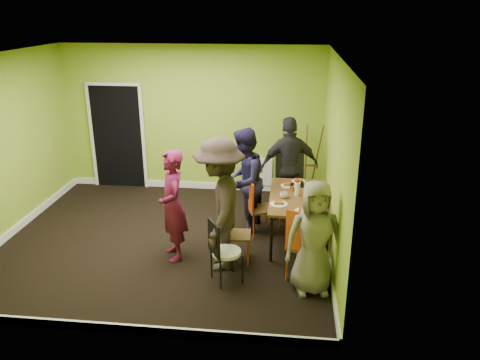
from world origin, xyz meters
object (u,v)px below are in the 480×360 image
Objects in this scene: chair_front_end at (304,241)px; person_left_far at (243,181)px; thermos at (297,189)px; blue_bottle at (312,198)px; chair_left_near at (233,230)px; chair_bentwood at (222,249)px; chair_left_far at (256,204)px; person_front_end at (314,238)px; person_standing at (173,206)px; easel at (305,164)px; orange_bottle at (292,189)px; dining_table at (300,199)px; chair_back_end at (289,173)px; person_left_near at (220,205)px; person_back_end at (289,167)px.

chair_front_end is 1.72m from person_left_far.
blue_bottle is at bearing -55.86° from thermos.
chair_bentwood reaches higher than chair_left_near.
person_front_end reaches higher than chair_left_far.
person_left_far reaches higher than person_standing.
easel is 2.94m from person_front_end.
orange_bottle is (0.89, 1.45, 0.30)m from chair_bentwood.
chair_bentwood is 1.57m from blue_bottle.
person_standing is at bearing -152.39° from orange_bottle.
person_left_far is 1.94m from person_front_end.
chair_left_far is 0.54× the size of person_left_far.
dining_table is 1.00× the size of easel.
chair_front_end is 2.74m from easel.
person_standing is at bearing 35.68° from chair_back_end.
chair_front_end is at bearing -91.45° from easel.
easel is (0.28, 0.72, -0.07)m from chair_back_end.
chair_left_far is at bearing 135.35° from chair_bentwood.
person_left_near is 1.24× the size of person_front_end.
chair_left_near is at bearing 140.67° from person_front_end.
thermos is 1.39m from person_front_end.
chair_left_near is 0.50m from person_left_near.
dining_table is at bearing 119.27° from blue_bottle.
chair_back_end is 0.78m from easel.
dining_table is 1.31× the size of chair_back_end.
chair_left_far is at bearing 71.22° from person_left_far.
easel is 0.69m from person_back_end.
person_back_end is (1.61, 1.68, 0.06)m from person_standing.
dining_table is at bearing 88.01° from person_front_end.
chair_front_end is 0.56× the size of person_left_near.
person_standing is (-0.85, 0.00, 0.33)m from chair_left_near.
person_back_end is (-0.29, -0.62, 0.13)m from easel.
person_left_near is (-0.20, -1.15, 0.08)m from person_left_far.
chair_left_near is 2.54m from easel.
chair_back_end is 0.12m from person_back_end.
chair_left_far reaches higher than orange_bottle.
person_standing reaches higher than orange_bottle.
chair_bentwood reaches higher than dining_table.
chair_left_far is 1.74m from person_front_end.
dining_table is 0.81× the size of person_left_near.
dining_table is at bearing 125.71° from person_left_near.
easel is at bearing 152.61° from chair_left_near.
person_standing reaches higher than chair_left_far.
easel reaches higher than thermos.
easel reaches higher than blue_bottle.
person_left_near is at bearing -116.01° from easel.
chair_left_far reaches higher than chair_bentwood.
chair_back_end is 2.03m from chair_front_end.
person_standing reaches higher than person_front_end.
chair_left_near is 0.57× the size of person_front_end.
person_front_end is (0.12, -0.21, 0.17)m from chair_front_end.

